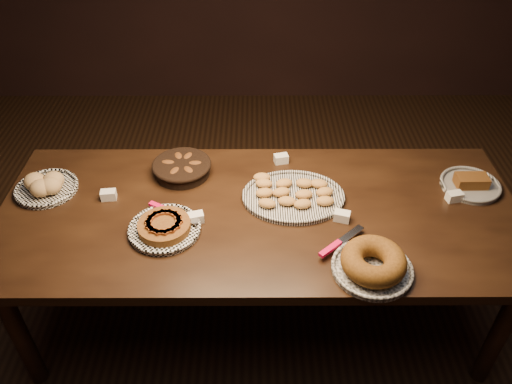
{
  "coord_description": "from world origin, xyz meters",
  "views": [
    {
      "loc": [
        -0.02,
        -1.72,
        2.26
      ],
      "look_at": [
        -0.02,
        0.05,
        0.82
      ],
      "focal_mm": 35.0,
      "sensor_mm": 36.0,
      "label": 1
    }
  ],
  "objects_px": {
    "madeleine_platter": "(293,195)",
    "bundt_cake_plate": "(373,263)",
    "apple_tart_plate": "(164,227)",
    "buffet_table": "(259,223)"
  },
  "relations": [
    {
      "from": "madeleine_platter",
      "to": "bundt_cake_plate",
      "type": "height_order",
      "value": "bundt_cake_plate"
    },
    {
      "from": "apple_tart_plate",
      "to": "bundt_cake_plate",
      "type": "bearing_deg",
      "value": -15.65
    },
    {
      "from": "buffet_table",
      "to": "madeleine_platter",
      "type": "xyz_separation_m",
      "value": [
        0.16,
        0.09,
        0.09
      ]
    },
    {
      "from": "apple_tart_plate",
      "to": "bundt_cake_plate",
      "type": "relative_size",
      "value": 0.79
    },
    {
      "from": "bundt_cake_plate",
      "to": "apple_tart_plate",
      "type": "bearing_deg",
      "value": 155.79
    },
    {
      "from": "apple_tart_plate",
      "to": "bundt_cake_plate",
      "type": "height_order",
      "value": "bundt_cake_plate"
    },
    {
      "from": "madeleine_platter",
      "to": "bundt_cake_plate",
      "type": "xyz_separation_m",
      "value": [
        0.29,
        -0.46,
        0.02
      ]
    },
    {
      "from": "madeleine_platter",
      "to": "bundt_cake_plate",
      "type": "bearing_deg",
      "value": -78.04
    },
    {
      "from": "buffet_table",
      "to": "apple_tart_plate",
      "type": "distance_m",
      "value": 0.45
    },
    {
      "from": "apple_tart_plate",
      "to": "madeleine_platter",
      "type": "bearing_deg",
      "value": 20.97
    }
  ]
}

